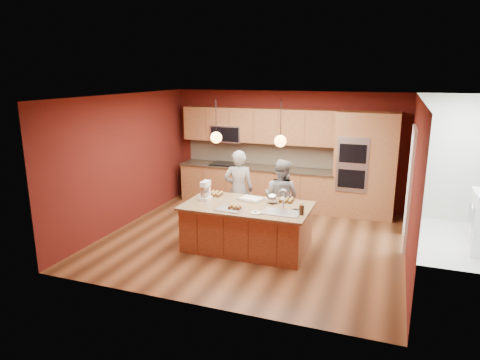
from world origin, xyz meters
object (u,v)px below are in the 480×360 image
at_px(stand_mixer, 206,192).
at_px(mixing_bowl, 272,198).
at_px(island, 248,226).
at_px(person_right, 281,198).
at_px(person_left, 238,190).

relative_size(stand_mixer, mixing_bowl, 1.57).
height_order(island, mixing_bowl, island).
relative_size(person_right, stand_mixer, 4.30).
bearing_deg(person_left, mixing_bowl, 127.04).
xyz_separation_m(island, mixing_bowl, (0.38, 0.26, 0.49)).
distance_m(person_left, mixing_bowl, 1.09).
height_order(person_left, mixing_bowl, person_left).
relative_size(island, mixing_bowl, 10.00).
height_order(person_left, person_right, person_left).
relative_size(person_left, person_right, 1.08).
xyz_separation_m(person_left, mixing_bowl, (0.88, -0.63, 0.10)).
relative_size(person_right, mixing_bowl, 6.74).
bearing_deg(person_left, person_right, 162.41).
xyz_separation_m(stand_mixer, mixing_bowl, (1.22, 0.22, -0.06)).
distance_m(island, stand_mixer, 1.01).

